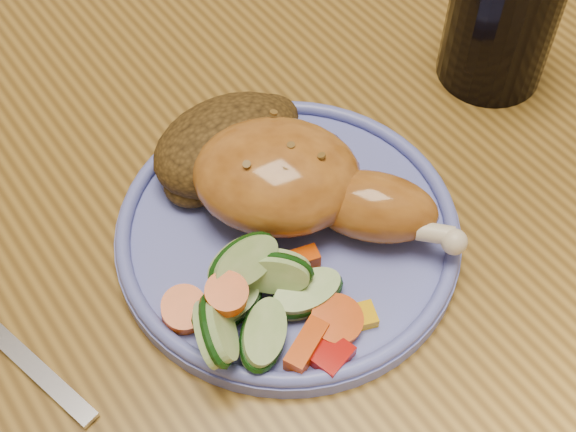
{
  "coord_description": "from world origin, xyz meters",
  "views": [
    {
      "loc": [
        -0.23,
        -0.38,
        1.2
      ],
      "look_at": [
        -0.05,
        -0.13,
        0.78
      ],
      "focal_mm": 50.0,
      "sensor_mm": 36.0,
      "label": 1
    }
  ],
  "objects": [
    {
      "name": "rice_pilaf",
      "position": [
        -0.05,
        -0.06,
        0.78
      ],
      "size": [
        0.12,
        0.08,
        0.05
      ],
      "color": "#442E11",
      "rests_on": "plate"
    },
    {
      "name": "chicken_leg",
      "position": [
        -0.03,
        -0.12,
        0.79
      ],
      "size": [
        0.16,
        0.18,
        0.06
      ],
      "color": "#A66222",
      "rests_on": "plate"
    },
    {
      "name": "vegetable_pile",
      "position": [
        -0.1,
        -0.17,
        0.78
      ],
      "size": [
        0.12,
        0.11,
        0.06
      ],
      "color": "#A50A05",
      "rests_on": "plate"
    },
    {
      "name": "plate",
      "position": [
        -0.05,
        -0.13,
        0.76
      ],
      "size": [
        0.23,
        0.23,
        0.01
      ],
      "primitive_type": "cylinder",
      "color": "#5861B9",
      "rests_on": "dining_table"
    },
    {
      "name": "fork",
      "position": [
        -0.24,
        -0.09,
        0.75
      ],
      "size": [
        0.05,
        0.15,
        0.0
      ],
      "color": "silver",
      "rests_on": "dining_table"
    },
    {
      "name": "dining_table",
      "position": [
        0.0,
        0.0,
        0.67
      ],
      "size": [
        0.9,
        1.4,
        0.75
      ],
      "color": "brown",
      "rests_on": "ground"
    },
    {
      "name": "plate_rim",
      "position": [
        -0.05,
        -0.13,
        0.77
      ],
      "size": [
        0.23,
        0.23,
        0.01
      ],
      "primitive_type": "torus",
      "color": "#5861B9",
      "rests_on": "plate"
    },
    {
      "name": "drinking_glass",
      "position": [
        0.18,
        -0.09,
        0.8
      ],
      "size": [
        0.08,
        0.08,
        0.11
      ],
      "primitive_type": "cylinder",
      "color": "black",
      "rests_on": "dining_table"
    }
  ]
}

